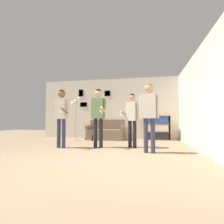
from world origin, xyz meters
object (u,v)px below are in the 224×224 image
Objects in this scene: floor_lamp at (76,107)px; person_spectator_near_bookshelf at (149,109)px; bottle_on_floor at (92,138)px; couch at (106,133)px; person_player_foreground_left at (61,111)px; person_player_foreground_center at (98,111)px; person_watcher_holding_cup at (132,114)px; bookshelf at (157,128)px; drinking_cup at (163,114)px.

floor_lamp is 3.78m from person_spectator_near_bookshelf.
bottle_on_floor is (-2.20, 2.14, -1.00)m from person_spectator_near_bookshelf.
person_player_foreground_left reaches higher than couch.
bottle_on_floor is at bearing 113.83° from person_player_foreground_center.
person_player_foreground_left is at bearing -107.51° from couch.
person_player_foreground_center is 1.09× the size of person_watcher_holding_cup.
bottle_on_floor is (-1.70, 1.36, -0.91)m from person_watcher_holding_cup.
bookshelf is 4.02m from person_player_foreground_left.
couch is at bearing 21.74° from floor_lamp.
person_spectator_near_bookshelf reaches higher than couch.
couch is 0.91× the size of person_player_foreground_left.
floor_lamp is at bearing 167.71° from bottle_on_floor.
person_watcher_holding_cup reaches higher than bottle_on_floor.
person_spectator_near_bookshelf reaches higher than bottle_on_floor.
drinking_cup is (2.11, 2.40, -0.04)m from person_player_foreground_center.
person_player_foreground_center is at bearing -49.71° from floor_lamp.
person_player_foreground_center is 3.20m from drinking_cup.
person_watcher_holding_cup reaches higher than couch.
couch is 0.89× the size of floor_lamp.
person_player_foreground_left is at bearing -165.29° from person_player_foreground_center.
bottle_on_floor is at bearing 78.31° from person_player_foreground_left.
couch is at bearing 57.88° from bottle_on_floor.
person_spectator_near_bookshelf is (-0.36, -2.98, 0.60)m from bookshelf.
floor_lamp is at bearing -158.26° from couch.
person_watcher_holding_cup is at bearing 122.73° from person_spectator_near_bookshelf.
person_player_foreground_center reaches higher than bottle_on_floor.
person_watcher_holding_cup is (1.30, -2.00, 0.72)m from couch.
person_spectator_near_bookshelf is at bearing -57.27° from person_watcher_holding_cup.
person_spectator_near_bookshelf is (2.98, -2.31, -0.29)m from floor_lamp.
person_player_foreground_center reaches higher than drinking_cup.
bookshelf is at bearing 5.34° from couch.
bookshelf is (2.15, 0.20, 0.22)m from couch.
person_player_foreground_center reaches higher than person_spectator_near_bookshelf.
bottle_on_floor is at bearing -163.30° from drinking_cup.
person_watcher_holding_cup is at bearing -116.63° from drinking_cup.
bottle_on_floor is at bearing 135.83° from person_spectator_near_bookshelf.
person_watcher_holding_cup is at bearing -111.23° from bookshelf.
floor_lamp is 1.01× the size of person_spectator_near_bookshelf.
couch is 2.49m from person_watcher_holding_cup.
person_player_foreground_left reaches higher than drinking_cup.
person_spectator_near_bookshelf is (1.51, -0.58, -0.01)m from person_player_foreground_center.
person_spectator_near_bookshelf is 16.37× the size of drinking_cup.
person_spectator_near_bookshelf reaches higher than bookshelf.
person_player_foreground_left is 2.14m from person_watcher_holding_cup.
person_player_foreground_left is (-2.94, -2.68, 0.58)m from bookshelf.
floor_lamp reaches higher than drinking_cup.
drinking_cup is at bearing 16.70° from bottle_on_floor.
person_player_foreground_left reaches higher than bookshelf.
person_watcher_holding_cup is (1.01, 0.20, -0.10)m from person_player_foreground_center.
couch is at bearing -175.21° from drinking_cup.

